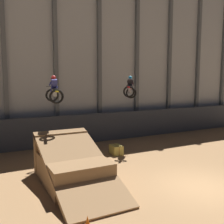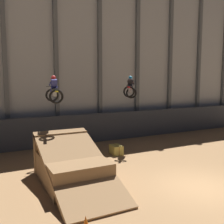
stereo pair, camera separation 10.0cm
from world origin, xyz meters
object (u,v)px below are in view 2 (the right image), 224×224
object	(u,v)px
rider_bike_left_air	(54,91)
hay_bale_trackside	(116,150)
dirt_ramp	(71,165)
rider_bike_right_air	(130,89)

from	to	relation	value
rider_bike_left_air	hay_bale_trackside	size ratio (longest dim) A/B	1.90
hay_bale_trackside	dirt_ramp	bearing A→B (deg)	-143.63
rider_bike_left_air	hay_bale_trackside	distance (m)	5.33
dirt_ramp	rider_bike_right_air	size ratio (longest dim) A/B	3.25
dirt_ramp	rider_bike_left_air	bearing A→B (deg)	90.56
rider_bike_left_air	rider_bike_right_air	xyz separation A→B (m)	(5.26, 0.99, 0.03)
rider_bike_right_air	rider_bike_left_air	bearing A→B (deg)	-132.50
rider_bike_left_air	rider_bike_right_air	distance (m)	5.35
dirt_ramp	rider_bike_right_air	xyz separation A→B (m)	(5.23, 3.55, 3.28)
dirt_ramp	rider_bike_left_air	distance (m)	4.14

